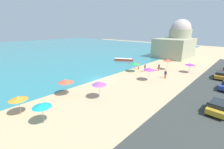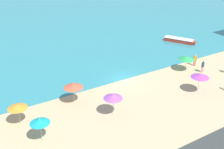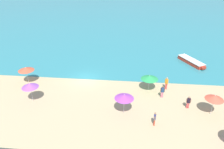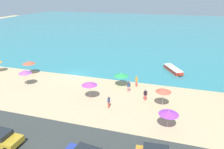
{
  "view_description": "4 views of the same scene",
  "coord_description": "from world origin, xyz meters",
  "px_view_note": "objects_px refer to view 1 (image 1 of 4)",
  "views": [
    {
      "loc": [
        -18.47,
        -20.7,
        9.56
      ],
      "look_at": [
        1.47,
        -2.22,
        1.11
      ],
      "focal_mm": 24.0,
      "sensor_mm": 36.0,
      "label": 1
    },
    {
      "loc": [
        -18.69,
        -27.81,
        17.33
      ],
      "look_at": [
        -2.37,
        -0.92,
        1.79
      ],
      "focal_mm": 45.0,
      "sensor_mm": 36.0,
      "label": 2
    },
    {
      "loc": [
        6.71,
        -27.87,
        15.81
      ],
      "look_at": [
        4.03,
        -0.93,
        1.5
      ],
      "focal_mm": 35.0,
      "sensor_mm": 36.0,
      "label": 3
    },
    {
      "loc": [
        17.12,
        -32.96,
        14.31
      ],
      "look_at": [
        7.31,
        -0.96,
        1.32
      ],
      "focal_mm": 35.0,
      "sensor_mm": 36.0,
      "label": 4
    }
  ],
  "objects_px": {
    "beach_umbrella_0": "(149,69)",
    "parked_car_2": "(220,75)",
    "beach_umbrella_7": "(190,64)",
    "beach_umbrella_1": "(18,98)",
    "beach_umbrella_2": "(66,81)",
    "beach_umbrella_4": "(168,60)",
    "parked_car_0": "(219,106)",
    "beach_umbrella_6": "(135,63)",
    "bather_1": "(159,67)",
    "beach_umbrella_3": "(99,83)",
    "beach_umbrella_5": "(42,105)",
    "harbor_fortress": "(177,43)",
    "bather_0": "(165,74)",
    "bather_2": "(139,65)",
    "skiff_nearshore": "(124,60)",
    "bather_3": "(145,68)"
  },
  "relations": [
    {
      "from": "beach_umbrella_5",
      "to": "bather_0",
      "type": "bearing_deg",
      "value": -7.21
    },
    {
      "from": "beach_umbrella_5",
      "to": "bather_1",
      "type": "xyz_separation_m",
      "value": [
        27.02,
        0.57,
        -1.24
      ]
    },
    {
      "from": "bather_0",
      "to": "harbor_fortress",
      "type": "height_order",
      "value": "harbor_fortress"
    },
    {
      "from": "bather_1",
      "to": "parked_car_2",
      "type": "distance_m",
      "value": 11.84
    },
    {
      "from": "beach_umbrella_3",
      "to": "beach_umbrella_6",
      "type": "relative_size",
      "value": 1.15
    },
    {
      "from": "beach_umbrella_4",
      "to": "parked_car_0",
      "type": "xyz_separation_m",
      "value": [
        -14.58,
        -12.51,
        -1.5
      ]
    },
    {
      "from": "beach_umbrella_3",
      "to": "bather_1",
      "type": "distance_m",
      "value": 19.11
    },
    {
      "from": "parked_car_0",
      "to": "bather_0",
      "type": "bearing_deg",
      "value": 51.4
    },
    {
      "from": "beach_umbrella_7",
      "to": "parked_car_2",
      "type": "xyz_separation_m",
      "value": [
        -0.54,
        -5.81,
        -1.07
      ]
    },
    {
      "from": "bather_1",
      "to": "bather_3",
      "type": "bearing_deg",
      "value": 144.86
    },
    {
      "from": "beach_umbrella_5",
      "to": "parked_car_0",
      "type": "relative_size",
      "value": 0.58
    },
    {
      "from": "beach_umbrella_4",
      "to": "bather_1",
      "type": "height_order",
      "value": "beach_umbrella_4"
    },
    {
      "from": "bather_1",
      "to": "parked_car_0",
      "type": "height_order",
      "value": "bather_1"
    },
    {
      "from": "beach_umbrella_1",
      "to": "beach_umbrella_7",
      "type": "distance_m",
      "value": 32.7
    },
    {
      "from": "beach_umbrella_5",
      "to": "beach_umbrella_6",
      "type": "relative_size",
      "value": 1.07
    },
    {
      "from": "beach_umbrella_6",
      "to": "bather_3",
      "type": "height_order",
      "value": "beach_umbrella_6"
    },
    {
      "from": "beach_umbrella_0",
      "to": "beach_umbrella_2",
      "type": "relative_size",
      "value": 1.03
    },
    {
      "from": "beach_umbrella_0",
      "to": "parked_car_2",
      "type": "relative_size",
      "value": 0.62
    },
    {
      "from": "beach_umbrella_6",
      "to": "beach_umbrella_7",
      "type": "relative_size",
      "value": 1.05
    },
    {
      "from": "beach_umbrella_2",
      "to": "harbor_fortress",
      "type": "distance_m",
      "value": 44.05
    },
    {
      "from": "bather_0",
      "to": "bather_3",
      "type": "relative_size",
      "value": 0.96
    },
    {
      "from": "parked_car_0",
      "to": "bather_1",
      "type": "bearing_deg",
      "value": 47.87
    },
    {
      "from": "beach_umbrella_5",
      "to": "beach_umbrella_1",
      "type": "bearing_deg",
      "value": 105.85
    },
    {
      "from": "beach_umbrella_6",
      "to": "bather_0",
      "type": "xyz_separation_m",
      "value": [
        0.24,
        -7.14,
        -1.03
      ]
    },
    {
      "from": "bather_2",
      "to": "bather_3",
      "type": "relative_size",
      "value": 1.04
    },
    {
      "from": "beach_umbrella_3",
      "to": "beach_umbrella_6",
      "type": "bearing_deg",
      "value": 15.61
    },
    {
      "from": "beach_umbrella_1",
      "to": "skiff_nearshore",
      "type": "xyz_separation_m",
      "value": [
        31.33,
        9.84,
        -1.65
      ]
    },
    {
      "from": "beach_umbrella_7",
      "to": "parked_car_0",
      "type": "relative_size",
      "value": 0.52
    },
    {
      "from": "bather_3",
      "to": "beach_umbrella_7",
      "type": "bearing_deg",
      "value": -50.97
    },
    {
      "from": "beach_umbrella_2",
      "to": "harbor_fortress",
      "type": "relative_size",
      "value": 0.17
    },
    {
      "from": "bather_2",
      "to": "beach_umbrella_6",
      "type": "bearing_deg",
      "value": -167.98
    },
    {
      "from": "bather_0",
      "to": "parked_car_0",
      "type": "relative_size",
      "value": 0.39
    },
    {
      "from": "beach_umbrella_2",
      "to": "parked_car_2",
      "type": "distance_m",
      "value": 28.99
    },
    {
      "from": "beach_umbrella_1",
      "to": "parked_car_2",
      "type": "relative_size",
      "value": 0.56
    },
    {
      "from": "beach_umbrella_1",
      "to": "beach_umbrella_2",
      "type": "height_order",
      "value": "beach_umbrella_2"
    },
    {
      "from": "parked_car_0",
      "to": "skiff_nearshore",
      "type": "height_order",
      "value": "parked_car_0"
    },
    {
      "from": "harbor_fortress",
      "to": "beach_umbrella_4",
      "type": "bearing_deg",
      "value": -164.37
    },
    {
      "from": "bather_2",
      "to": "harbor_fortress",
      "type": "bearing_deg",
      "value": 1.07
    },
    {
      "from": "beach_umbrella_0",
      "to": "beach_umbrella_6",
      "type": "height_order",
      "value": "beach_umbrella_0"
    },
    {
      "from": "bather_0",
      "to": "skiff_nearshore",
      "type": "distance_m",
      "value": 18.08
    },
    {
      "from": "bather_1",
      "to": "bather_0",
      "type": "bearing_deg",
      "value": -140.47
    },
    {
      "from": "beach_umbrella_1",
      "to": "beach_umbrella_2",
      "type": "relative_size",
      "value": 0.92
    },
    {
      "from": "beach_umbrella_7",
      "to": "bather_1",
      "type": "bearing_deg",
      "value": 120.84
    },
    {
      "from": "beach_umbrella_1",
      "to": "parked_car_2",
      "type": "xyz_separation_m",
      "value": [
        30.93,
        -14.67,
        -1.23
      ]
    },
    {
      "from": "parked_car_0",
      "to": "parked_car_2",
      "type": "height_order",
      "value": "parked_car_2"
    },
    {
      "from": "beach_umbrella_6",
      "to": "bather_3",
      "type": "distance_m",
      "value": 2.53
    },
    {
      "from": "harbor_fortress",
      "to": "beach_umbrella_2",
      "type": "bearing_deg",
      "value": -179.15
    },
    {
      "from": "beach_umbrella_5",
      "to": "bather_2",
      "type": "height_order",
      "value": "beach_umbrella_5"
    },
    {
      "from": "beach_umbrella_5",
      "to": "harbor_fortress",
      "type": "xyz_separation_m",
      "value": [
        49.38,
        5.21,
        2.5
      ]
    },
    {
      "from": "beach_umbrella_0",
      "to": "parked_car_2",
      "type": "xyz_separation_m",
      "value": [
        10.4,
        -9.8,
        -1.46
      ]
    }
  ]
}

